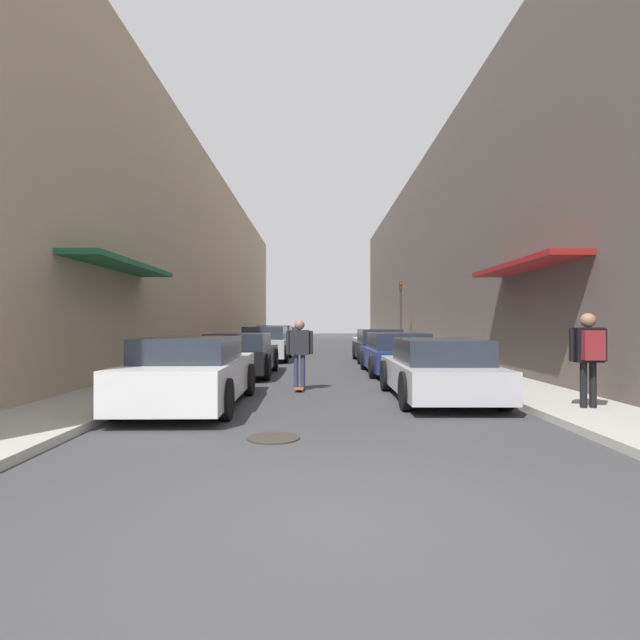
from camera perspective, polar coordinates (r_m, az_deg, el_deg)
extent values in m
plane|color=#38383A|center=(22.29, 0.04, -4.27)|extent=(100.89, 100.89, 0.00)
cube|color=#A3A099|center=(27.18, -9.17, -3.43)|extent=(1.80, 45.86, 0.12)
cube|color=#A3A099|center=(27.24, 9.08, -3.43)|extent=(1.80, 45.86, 0.12)
cube|color=tan|center=(27.91, -15.09, 6.12)|extent=(4.00, 45.86, 9.33)
cube|color=#1E6038|center=(12.86, -21.63, 5.81)|extent=(1.00, 4.80, 0.12)
cube|color=#564C47|center=(28.03, 14.97, 6.67)|extent=(4.00, 45.86, 9.89)
cube|color=maroon|center=(12.99, 22.26, 5.75)|extent=(1.00, 4.80, 0.12)
cube|color=silver|center=(9.52, -14.28, -6.43)|extent=(1.77, 4.45, 0.67)
cube|color=#232833|center=(9.26, -14.61, -3.22)|extent=(1.54, 2.32, 0.42)
cylinder|color=black|center=(11.07, -16.83, -6.52)|extent=(0.18, 0.66, 0.66)
cylinder|color=black|center=(10.72, -8.09, -6.74)|extent=(0.18, 0.66, 0.66)
cylinder|color=black|center=(8.49, -22.14, -8.41)|extent=(0.18, 0.66, 0.66)
cylinder|color=black|center=(8.03, -10.75, -8.89)|extent=(0.18, 0.66, 0.66)
cube|color=black|center=(14.80, -9.13, -4.32)|extent=(1.89, 4.21, 0.61)
cube|color=#232833|center=(14.56, -9.25, -2.35)|extent=(1.65, 2.19, 0.43)
cylinder|color=black|center=(16.24, -11.61, -4.47)|extent=(0.18, 0.71, 0.71)
cylinder|color=black|center=(15.99, -5.18, -4.54)|extent=(0.18, 0.71, 0.71)
cylinder|color=black|center=(13.71, -13.73, -5.23)|extent=(0.18, 0.71, 0.71)
cylinder|color=black|center=(13.41, -6.11, -5.35)|extent=(0.18, 0.71, 0.71)
cube|color=#B7B7BC|center=(20.64, -6.17, -3.09)|extent=(1.88, 4.50, 0.69)
cube|color=#232833|center=(20.40, -6.23, -1.46)|extent=(1.63, 2.35, 0.50)
cylinder|color=black|center=(22.13, -8.11, -3.39)|extent=(0.18, 0.70, 0.70)
cylinder|color=black|center=(21.96, -3.49, -3.41)|extent=(0.18, 0.70, 0.70)
cylinder|color=black|center=(19.39, -9.21, -3.82)|extent=(0.18, 0.70, 0.70)
cylinder|color=black|center=(19.20, -3.93, -3.86)|extent=(0.18, 0.70, 0.70)
cube|color=maroon|center=(26.43, -5.14, -2.48)|extent=(1.92, 4.46, 0.69)
cube|color=#232833|center=(26.20, -5.18, -1.19)|extent=(1.68, 2.32, 0.51)
cylinder|color=black|center=(27.90, -6.80, -2.74)|extent=(0.18, 0.72, 0.72)
cylinder|color=black|center=(27.76, -3.00, -2.76)|extent=(0.18, 0.72, 0.72)
cylinder|color=black|center=(25.17, -7.50, -3.00)|extent=(0.18, 0.72, 0.72)
cylinder|color=black|center=(25.01, -3.29, -3.02)|extent=(0.18, 0.72, 0.72)
cube|color=#B7B7BC|center=(31.89, -4.25, -2.25)|extent=(1.95, 4.03, 0.59)
cube|color=#232833|center=(31.68, -4.27, -1.30)|extent=(1.70, 2.10, 0.47)
cylinder|color=black|center=(33.21, -5.71, -2.44)|extent=(0.18, 0.62, 0.62)
cylinder|color=black|center=(33.09, -2.49, -2.45)|extent=(0.18, 0.62, 0.62)
cylinder|color=black|center=(30.74, -6.13, -2.61)|extent=(0.18, 0.62, 0.62)
cylinder|color=black|center=(30.61, -2.66, -2.62)|extent=(0.18, 0.62, 0.62)
cube|color=silver|center=(37.12, -3.73, -1.93)|extent=(1.71, 4.26, 0.62)
cube|color=#232833|center=(36.90, -3.75, -1.12)|extent=(1.50, 2.22, 0.43)
cylinder|color=black|center=(38.50, -4.86, -2.11)|extent=(0.18, 0.68, 0.68)
cylinder|color=black|center=(38.40, -2.37, -2.12)|extent=(0.18, 0.68, 0.68)
cylinder|color=black|center=(35.87, -5.19, -2.24)|extent=(0.18, 0.68, 0.68)
cylinder|color=black|center=(35.77, -2.52, -2.25)|extent=(0.18, 0.68, 0.68)
cube|color=#B7B7BC|center=(10.29, 13.25, -6.25)|extent=(1.79, 4.15, 0.55)
cube|color=#232833|center=(10.05, 13.53, -3.47)|extent=(1.56, 2.17, 0.47)
cylinder|color=black|center=(11.39, 7.50, -6.30)|extent=(0.18, 0.69, 0.69)
cylinder|color=black|center=(11.75, 15.85, -6.11)|extent=(0.18, 0.69, 0.69)
cylinder|color=black|center=(8.88, 9.80, -8.00)|extent=(0.18, 0.69, 0.69)
cylinder|color=black|center=(9.33, 20.30, -7.61)|extent=(0.18, 0.69, 0.69)
cube|color=navy|center=(15.24, 8.75, -4.36)|extent=(1.85, 4.20, 0.58)
cube|color=#232833|center=(15.01, 8.87, -2.39)|extent=(1.60, 2.19, 0.48)
cylinder|color=black|center=(16.42, 5.02, -4.61)|extent=(0.18, 0.61, 0.61)
cylinder|color=black|center=(16.68, 11.00, -4.54)|extent=(0.18, 0.61, 0.61)
cylinder|color=black|center=(13.86, 6.03, -5.40)|extent=(0.18, 0.61, 0.61)
cylinder|color=black|center=(14.16, 13.08, -5.28)|extent=(0.18, 0.61, 0.61)
cube|color=black|center=(19.90, 6.71, -3.42)|extent=(1.81, 4.02, 0.59)
cube|color=#232833|center=(19.68, 6.78, -1.82)|extent=(1.56, 2.10, 0.53)
cylinder|color=black|center=(21.05, 4.02, -3.68)|extent=(0.18, 0.60, 0.60)
cylinder|color=black|center=(21.24, 8.55, -3.65)|extent=(0.18, 0.60, 0.60)
cylinder|color=black|center=(18.59, 4.61, -4.12)|extent=(0.18, 0.60, 0.60)
cylinder|color=black|center=(18.81, 9.73, -4.07)|extent=(0.18, 0.60, 0.60)
cube|color=brown|center=(11.39, -2.37, -7.71)|extent=(0.20, 0.78, 0.02)
cylinder|color=beige|center=(11.65, -2.70, -7.73)|extent=(0.03, 0.06, 0.06)
cylinder|color=beige|center=(11.64, -1.95, -7.74)|extent=(0.03, 0.06, 0.06)
cylinder|color=beige|center=(11.15, -2.80, -8.06)|extent=(0.03, 0.06, 0.06)
cylinder|color=beige|center=(11.15, -2.02, -8.07)|extent=(0.03, 0.06, 0.06)
cylinder|color=#2D3351|center=(11.35, -2.75, -5.83)|extent=(0.11, 0.11, 0.73)
cylinder|color=#2D3351|center=(11.35, -1.98, -5.84)|extent=(0.11, 0.11, 0.73)
cube|color=#232328|center=(11.31, -2.36, -2.57)|extent=(0.44, 0.20, 0.56)
sphere|color=#8C664C|center=(11.30, -2.36, -0.56)|extent=(0.23, 0.23, 0.23)
cylinder|color=#232328|center=(11.32, -3.69, -2.57)|extent=(0.09, 0.09, 0.53)
cylinder|color=#232328|center=(11.30, -1.04, -2.58)|extent=(0.09, 0.09, 0.53)
cylinder|color=#332D28|center=(6.78, -5.34, -13.26)|extent=(0.70, 0.70, 0.02)
cylinder|color=#2D2D2D|center=(27.33, 9.20, 0.52)|extent=(0.10, 0.10, 3.63)
cube|color=#332D0F|center=(27.40, 9.20, 3.85)|extent=(0.16, 0.16, 0.45)
sphere|color=red|center=(27.32, 9.23, 4.10)|extent=(0.11, 0.11, 0.11)
cylinder|color=black|center=(9.41, 27.89, -6.58)|extent=(0.11, 0.11, 0.75)
cylinder|color=black|center=(9.49, 28.73, -6.53)|extent=(0.11, 0.11, 0.75)
cube|color=black|center=(9.40, 28.30, -2.52)|extent=(0.45, 0.20, 0.58)
sphere|color=#8C664C|center=(9.39, 28.29, -0.03)|extent=(0.24, 0.24, 0.24)
cylinder|color=black|center=(9.28, 26.84, -2.55)|extent=(0.09, 0.09, 0.55)
cylinder|color=black|center=(9.53, 29.72, -2.48)|extent=(0.09, 0.09, 0.55)
cube|color=maroon|center=(9.26, 28.79, -2.55)|extent=(0.34, 0.12, 0.49)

